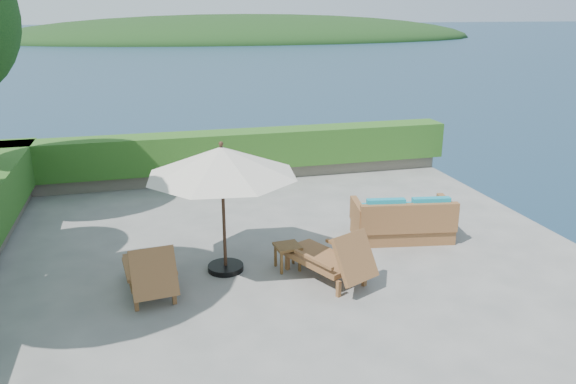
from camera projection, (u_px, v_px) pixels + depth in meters
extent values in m
plane|color=gray|center=(283.00, 260.00, 10.72)|extent=(12.00, 12.00, 0.00)
cube|color=#5F564C|center=(284.00, 331.00, 11.21)|extent=(12.00, 12.00, 3.00)
ellipsoid|color=black|center=(245.00, 39.00, 146.40)|extent=(126.00, 57.60, 12.60)
cube|color=#736A5C|center=(235.00, 173.00, 15.82)|extent=(12.00, 0.60, 0.36)
cube|color=#204D16|center=(234.00, 149.00, 15.61)|extent=(12.40, 0.90, 1.00)
cylinder|color=black|center=(226.00, 268.00, 10.31)|extent=(0.81, 0.81, 0.10)
cylinder|color=#352013|center=(224.00, 210.00, 9.96)|extent=(0.07, 0.07, 2.34)
cone|color=beige|center=(222.00, 161.00, 9.68)|extent=(3.35, 3.35, 0.51)
sphere|color=#352013|center=(221.00, 144.00, 9.59)|extent=(0.10, 0.10, 0.08)
cube|color=brown|center=(136.00, 303.00, 8.90)|extent=(0.07, 0.07, 0.28)
cube|color=brown|center=(174.00, 296.00, 9.11)|extent=(0.07, 0.07, 0.28)
cube|color=brown|center=(128.00, 269.00, 10.05)|extent=(0.07, 0.07, 0.28)
cube|color=brown|center=(162.00, 264.00, 10.26)|extent=(0.07, 0.07, 0.28)
cube|color=brown|center=(148.00, 270.00, 9.62)|extent=(0.87, 1.48, 0.10)
cube|color=brown|center=(154.00, 273.00, 8.80)|extent=(0.76, 0.54, 0.76)
cube|color=brown|center=(127.00, 270.00, 9.25)|extent=(0.17, 0.92, 0.05)
cube|color=brown|center=(171.00, 263.00, 9.50)|extent=(0.17, 0.92, 0.05)
cube|color=brown|center=(339.00, 289.00, 9.33)|extent=(0.09, 0.09, 0.29)
cube|color=brown|center=(364.00, 278.00, 9.70)|extent=(0.09, 0.09, 0.29)
cube|color=brown|center=(288.00, 262.00, 10.31)|extent=(0.09, 0.09, 0.29)
cube|color=brown|center=(313.00, 253.00, 10.68)|extent=(0.09, 0.09, 0.29)
cube|color=brown|center=(321.00, 258.00, 10.03)|extent=(1.28, 1.62, 0.10)
cube|color=brown|center=(355.00, 258.00, 9.32)|extent=(0.86, 0.74, 0.78)
cube|color=brown|center=(313.00, 260.00, 9.58)|extent=(0.46, 0.89, 0.06)
cube|color=brown|center=(345.00, 248.00, 10.04)|extent=(0.46, 0.89, 0.06)
cube|color=brown|center=(281.00, 263.00, 10.11)|extent=(0.05, 0.05, 0.43)
cube|color=brown|center=(300.00, 261.00, 10.22)|extent=(0.05, 0.05, 0.43)
cube|color=brown|center=(275.00, 256.00, 10.42)|extent=(0.05, 0.05, 0.43)
cube|color=brown|center=(293.00, 253.00, 10.53)|extent=(0.05, 0.05, 0.43)
cube|color=brown|center=(287.00, 246.00, 10.24)|extent=(0.48, 0.48, 0.05)
cube|color=brown|center=(401.00, 228.00, 11.73)|extent=(2.11, 1.30, 0.44)
cube|color=brown|center=(409.00, 218.00, 11.17)|extent=(1.98, 0.48, 0.60)
cube|color=brown|center=(358.00, 214.00, 11.54)|extent=(0.29, 1.00, 0.49)
cube|color=brown|center=(447.00, 212.00, 11.71)|extent=(0.29, 1.00, 0.49)
cube|color=teal|center=(380.00, 213.00, 11.64)|extent=(0.98, 0.92, 0.20)
cube|color=teal|center=(423.00, 212.00, 11.72)|extent=(0.98, 0.92, 0.20)
cube|color=teal|center=(386.00, 208.00, 11.18)|extent=(0.78, 0.28, 0.40)
cube|color=teal|center=(431.00, 207.00, 11.26)|extent=(0.78, 0.28, 0.40)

